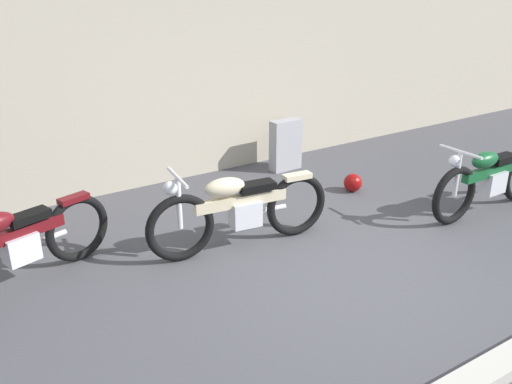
# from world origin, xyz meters

# --- Properties ---
(ground_plane) EXTENTS (40.00, 40.00, 0.00)m
(ground_plane) POSITION_xyz_m (0.00, 0.00, 0.00)
(ground_plane) COLOR #47474C
(building_wall) EXTENTS (18.00, 0.30, 3.56)m
(building_wall) POSITION_xyz_m (0.00, 3.67, 1.78)
(building_wall) COLOR #B2A893
(building_wall) RESTS_ON ground_plane
(curb_strip) EXTENTS (18.00, 0.24, 0.12)m
(curb_strip) POSITION_xyz_m (0.00, -1.77, 0.06)
(curb_strip) COLOR #B7B2A8
(curb_strip) RESTS_ON ground_plane
(stone_marker) EXTENTS (0.51, 0.21, 0.80)m
(stone_marker) POSITION_xyz_m (1.34, 3.00, 0.40)
(stone_marker) COLOR #9E9EA3
(stone_marker) RESTS_ON ground_plane
(helmet) EXTENTS (0.26, 0.26, 0.26)m
(helmet) POSITION_xyz_m (1.61, 1.72, 0.13)
(helmet) COLOR maroon
(helmet) RESTS_ON ground_plane
(motorcycle_cream) EXTENTS (2.20, 0.61, 0.99)m
(motorcycle_cream) POSITION_xyz_m (-0.63, 1.15, 0.48)
(motorcycle_cream) COLOR black
(motorcycle_cream) RESTS_ON ground_plane
(motorcycle_green) EXTENTS (2.15, 0.60, 0.96)m
(motorcycle_green) POSITION_xyz_m (2.60, 0.25, 0.46)
(motorcycle_green) COLOR black
(motorcycle_green) RESTS_ON ground_plane
(motorcycle_maroon) EXTENTS (2.06, 0.84, 0.95)m
(motorcycle_maroon) POSITION_xyz_m (-2.92, 1.65, 0.46)
(motorcycle_maroon) COLOR black
(motorcycle_maroon) RESTS_ON ground_plane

